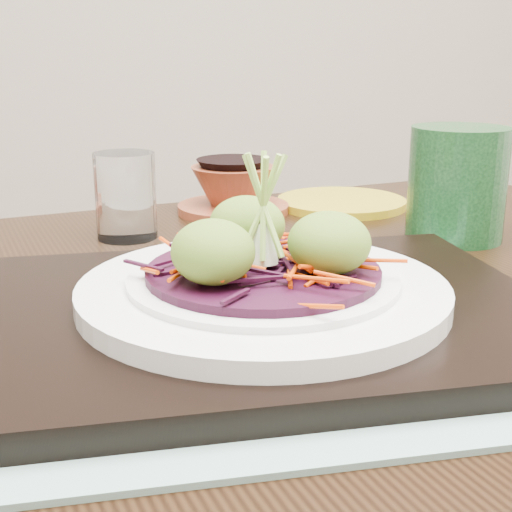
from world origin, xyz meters
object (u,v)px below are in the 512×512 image
object	(u,v)px
dining_table	(246,390)
yellow_plate	(341,203)
water_glass	(126,196)
green_jar	(457,184)
serving_tray	(263,313)
white_plate	(263,290)
terracotta_bowl_set	(233,192)

from	to	relation	value
dining_table	yellow_plate	xyz separation A→B (m)	(0.22, 0.31, 0.10)
water_glass	green_jar	world-z (taller)	green_jar
yellow_plate	serving_tray	bearing A→B (deg)	-120.04
white_plate	dining_table	bearing A→B (deg)	83.69
white_plate	yellow_plate	world-z (taller)	white_plate
white_plate	terracotta_bowl_set	distance (m)	0.41
terracotta_bowl_set	green_jar	size ratio (longest dim) A/B	1.35
dining_table	water_glass	bearing A→B (deg)	101.66
dining_table	water_glass	size ratio (longest dim) A/B	12.99
dining_table	green_jar	size ratio (longest dim) A/B	10.04
serving_tray	water_glass	distance (m)	0.32
dining_table	water_glass	distance (m)	0.28
white_plate	green_jar	distance (m)	0.35
water_glass	yellow_plate	bearing A→B (deg)	16.18
terracotta_bowl_set	yellow_plate	xyz separation A→B (m)	(0.15, -0.00, -0.02)
dining_table	water_glass	world-z (taller)	water_glass
serving_tray	white_plate	distance (m)	0.02
dining_table	white_plate	world-z (taller)	white_plate
green_jar	dining_table	bearing A→B (deg)	-157.12
terracotta_bowl_set	yellow_plate	bearing A→B (deg)	-1.61
white_plate	terracotta_bowl_set	size ratio (longest dim) A/B	1.65
dining_table	terracotta_bowl_set	bearing A→B (deg)	69.39
dining_table	serving_tray	distance (m)	0.14
green_jar	terracotta_bowl_set	bearing A→B (deg)	137.13
dining_table	green_jar	world-z (taller)	green_jar
white_plate	terracotta_bowl_set	xyz separation A→B (m)	(0.08, 0.40, -0.01)
dining_table	water_glass	xyz separation A→B (m)	(-0.08, 0.22, 0.15)
terracotta_bowl_set	white_plate	bearing A→B (deg)	-100.82
water_glass	terracotta_bowl_set	bearing A→B (deg)	31.66
terracotta_bowl_set	yellow_plate	size ratio (longest dim) A/B	0.97
dining_table	yellow_plate	world-z (taller)	yellow_plate
water_glass	serving_tray	bearing A→B (deg)	-76.84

